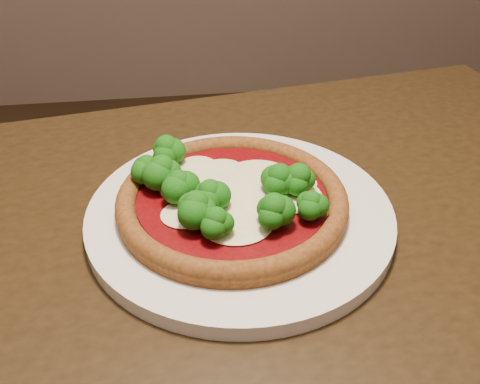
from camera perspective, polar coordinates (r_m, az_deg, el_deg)
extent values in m
cube|color=black|center=(0.60, -0.23, -6.28)|extent=(1.18, 0.87, 0.04)
cylinder|color=black|center=(1.24, 18.18, -5.61)|extent=(0.06, 0.06, 0.71)
cylinder|color=white|center=(0.61, 0.00, -2.38)|extent=(0.34, 0.34, 0.02)
cylinder|color=brown|center=(0.60, -0.83, -1.21)|extent=(0.26, 0.26, 0.01)
torus|color=brown|center=(0.59, -0.84, -0.67)|extent=(0.26, 0.26, 0.02)
cylinder|color=#6E0508|center=(0.59, -0.84, -0.63)|extent=(0.21, 0.21, 0.00)
ellipsoid|color=#F9F2C6|center=(0.62, 5.21, 1.22)|extent=(0.06, 0.05, 0.00)
ellipsoid|color=#F9F2C6|center=(0.62, 1.83, 1.54)|extent=(0.09, 0.08, 0.01)
ellipsoid|color=#F9F2C6|center=(0.65, -4.60, 2.89)|extent=(0.05, 0.04, 0.00)
ellipsoid|color=#F9F2C6|center=(0.55, -0.35, -3.45)|extent=(0.08, 0.07, 0.01)
ellipsoid|color=#F9F2C6|center=(0.57, -5.72, -2.35)|extent=(0.06, 0.05, 0.00)
ellipsoid|color=#F9F2C6|center=(0.60, -0.15, -0.05)|extent=(0.11, 0.10, 0.01)
ellipsoid|color=#F9F2C6|center=(0.61, -5.39, 0.47)|extent=(0.07, 0.06, 0.01)
ellipsoid|color=#F9F2C6|center=(0.60, 5.25, -0.37)|extent=(0.07, 0.07, 0.01)
ellipsoid|color=#F9F2C6|center=(0.64, -2.00, 2.32)|extent=(0.06, 0.05, 0.00)
ellipsoid|color=#F9F2C6|center=(0.62, 5.83, 0.96)|extent=(0.05, 0.05, 0.00)
ellipsoid|color=#1C7D14|center=(0.62, -9.90, 2.70)|extent=(0.04, 0.04, 0.03)
ellipsoid|color=#1C7D14|center=(0.56, 7.63, -1.13)|extent=(0.04, 0.04, 0.03)
ellipsoid|color=#1C7D14|center=(0.56, -3.20, -0.07)|extent=(0.04, 0.04, 0.04)
ellipsoid|color=#1C7D14|center=(0.60, -8.34, 2.44)|extent=(0.05, 0.05, 0.04)
ellipsoid|color=#1C7D14|center=(0.58, 4.23, 1.58)|extent=(0.05, 0.05, 0.04)
ellipsoid|color=#1C7D14|center=(0.54, -4.71, -1.48)|extent=(0.05, 0.05, 0.04)
ellipsoid|color=#1C7D14|center=(0.53, -2.57, -3.02)|extent=(0.04, 0.04, 0.03)
ellipsoid|color=#1C7D14|center=(0.58, -6.48, 0.94)|extent=(0.04, 0.04, 0.04)
ellipsoid|color=#1C7D14|center=(0.54, 3.61, -1.77)|extent=(0.05, 0.05, 0.04)
ellipsoid|color=#1C7D14|center=(0.64, -7.84, 4.67)|extent=(0.05, 0.05, 0.04)
ellipsoid|color=#1C7D14|center=(0.59, 6.29, 1.61)|extent=(0.05, 0.05, 0.04)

